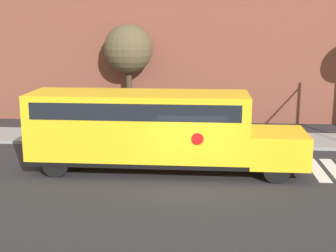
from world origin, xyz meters
TOP-DOWN VIEW (x-y plane):
  - ground_plane at (0.00, 0.00)m, footprint 60.00×60.00m
  - sidewalk_strip at (0.00, 6.50)m, footprint 44.00×3.00m
  - building_backdrop at (0.00, 13.00)m, footprint 32.00×4.00m
  - school_bus at (-1.67, 1.36)m, footprint 10.76×2.57m
  - tree_far_sidewalk at (-4.00, 10.17)m, footprint 2.79×2.79m

SIDE VIEW (x-z plane):
  - ground_plane at x=0.00m, z-range 0.00..0.00m
  - sidewalk_strip at x=0.00m, z-range 0.00..0.15m
  - school_bus at x=-1.67m, z-range 0.21..3.35m
  - tree_far_sidewalk at x=-4.00m, z-range 1.43..7.18m
  - building_backdrop at x=0.00m, z-range 0.00..10.17m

